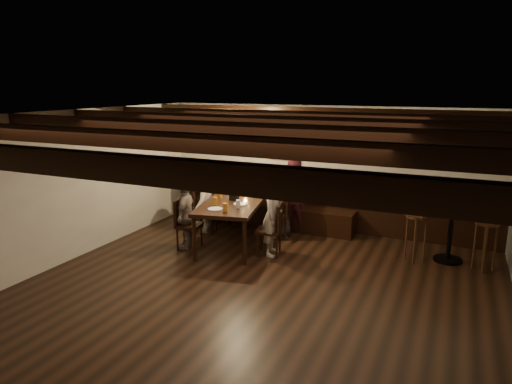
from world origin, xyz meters
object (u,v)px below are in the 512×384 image
at_px(person_bench_left, 203,193).
at_px(person_right_near, 281,205).
at_px(person_bench_centre, 248,194).
at_px(person_left_near, 203,199).
at_px(chair_left_far, 188,233).
at_px(dining_table, 235,203).
at_px(chair_right_far, 270,239).
at_px(person_right_far, 272,215).
at_px(bar_stool_left, 416,237).
at_px(chair_left_near, 205,219).
at_px(high_top_table, 452,219).
at_px(chair_right_near, 279,223).
at_px(bar_stool_right, 485,244).
at_px(person_bench_right, 292,196).
at_px(person_left_far, 186,215).

relative_size(person_bench_left, person_right_near, 1.06).
distance_m(person_bench_centre, person_left_near, 0.96).
relative_size(chair_left_far, person_bench_centre, 0.68).
distance_m(dining_table, person_left_near, 0.88).
bearing_deg(chair_right_far, person_right_far, -90.00).
xyz_separation_m(person_left_near, bar_stool_left, (3.86, 0.12, -0.24)).
bearing_deg(chair_left_near, person_bench_left, -158.03).
distance_m(person_right_near, bar_stool_left, 2.41).
height_order(person_bench_centre, high_top_table, person_bench_centre).
bearing_deg(person_right_near, person_bench_left, 74.74).
height_order(dining_table, person_bench_centre, person_bench_centre).
relative_size(chair_left_far, person_right_far, 0.64).
xyz_separation_m(chair_left_far, chair_right_near, (1.22, 1.18, 0.02)).
relative_size(chair_right_near, bar_stool_right, 0.84).
bearing_deg(bar_stool_right, chair_left_near, -171.04).
distance_m(chair_left_near, bar_stool_right, 4.84).
bearing_deg(person_right_far, person_left_near, 59.04).
distance_m(person_right_far, bar_stool_left, 2.33).
xyz_separation_m(chair_right_far, high_top_table, (2.74, 0.90, 0.44)).
relative_size(dining_table, person_right_near, 1.84).
distance_m(chair_right_far, high_top_table, 2.92).
bearing_deg(chair_left_far, person_right_far, 90.00).
distance_m(person_bench_centre, person_right_far, 1.68).
height_order(chair_left_near, bar_stool_right, bar_stool_right).
bearing_deg(person_bench_right, chair_right_far, 82.34).
distance_m(chair_left_near, chair_right_near, 1.44).
bearing_deg(bar_stool_right, person_bench_left, -175.66).
distance_m(chair_left_far, bar_stool_left, 3.78).
relative_size(chair_right_far, person_left_far, 0.75).
height_order(person_right_near, high_top_table, person_right_near).
xyz_separation_m(dining_table, person_right_near, (0.64, 0.60, -0.11)).
xyz_separation_m(person_left_far, high_top_table, (4.17, 1.21, 0.12)).
bearing_deg(chair_left_far, dining_table, 122.06).
bearing_deg(chair_right_near, high_top_table, -101.62).
xyz_separation_m(chair_right_near, person_bench_centre, (-0.83, 0.44, 0.36)).
distance_m(person_bench_left, bar_stool_right, 5.11).
bearing_deg(chair_left_near, dining_table, 57.94).
distance_m(high_top_table, bar_stool_left, 0.62).
bearing_deg(bar_stool_left, person_left_far, -146.87).
distance_m(chair_left_near, high_top_table, 4.37).
bearing_deg(dining_table, chair_left_near, 147.94).
distance_m(chair_left_far, person_bench_right, 2.15).
height_order(chair_right_near, chair_right_far, chair_right_near).
xyz_separation_m(person_bench_centre, bar_stool_left, (3.25, -0.62, -0.24)).
height_order(chair_right_far, bar_stool_right, bar_stool_right).
height_order(chair_right_near, person_bench_centre, person_bench_centre).
distance_m(dining_table, person_left_far, 0.89).
distance_m(dining_table, bar_stool_left, 3.08).
relative_size(person_bench_left, person_bench_right, 0.93).
relative_size(person_bench_centre, person_right_near, 1.04).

